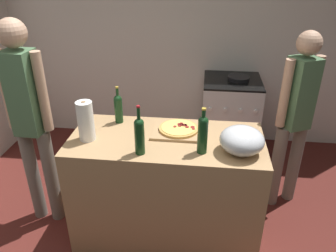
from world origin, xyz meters
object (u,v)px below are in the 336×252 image
Objects in this scene: wine_bottle_dark at (118,107)px; person_in_stripes at (29,115)px; pizza at (179,128)px; stove at (229,117)px; person_in_red at (296,114)px; paper_towel_roll at (86,121)px; mixing_bowl at (242,140)px; wine_bottle_green at (139,134)px; wine_bottle_amber at (203,133)px.

person_in_stripes is (-0.67, -0.17, -0.03)m from wine_bottle_dark.
pizza is at bearing -12.83° from wine_bottle_dark.
stove is 2.16m from person_in_stripes.
person_in_red is at bearing 23.35° from pizza.
paper_towel_roll is 0.32× the size of stove.
pizza is 0.51m from mixing_bowl.
person_in_stripes reaches higher than paper_towel_roll.
pizza is 1.16m from person_in_stripes.
wine_bottle_green is (0.26, -0.45, 0.02)m from wine_bottle_dark.
mixing_bowl is at bearing 7.77° from wine_bottle_green.
stove is at bearing 88.85° from mixing_bowl.
stove is (0.97, 1.13, -0.58)m from wine_bottle_dark.
pizza is 0.52m from wine_bottle_dark.
wine_bottle_green reaches higher than mixing_bowl.
wine_bottle_dark reaches higher than paper_towel_roll.
stove is at bearing 51.53° from paper_towel_roll.
wine_bottle_amber reaches higher than wine_bottle_dark.
wine_bottle_dark is (0.16, 0.30, -0.02)m from paper_towel_roll.
paper_towel_roll is at bearing 177.26° from mixing_bowl.
paper_towel_roll is at bearing -118.43° from wine_bottle_dark.
wine_bottle_dark is 0.19× the size of person_in_red.
wine_bottle_green reaches higher than pizza.
wine_bottle_green reaches higher than wine_bottle_dark.
wine_bottle_green is 0.22× the size of person_in_red.
mixing_bowl is 0.19× the size of person_in_red.
wine_bottle_amber is at bearing -101.07° from stove.
person_in_red is at bearing 11.69° from wine_bottle_dark.
wine_bottle_amber is at bearing -138.45° from person_in_red.
pizza is 0.17× the size of person_in_stripes.
pizza is 1.42m from stove.
wine_bottle_dark is (-0.94, 0.35, 0.04)m from mixing_bowl.
stove is 0.54× the size of person_in_stripes.
wine_bottle_amber is (0.18, -0.27, 0.12)m from pizza.
wine_bottle_dark is (-0.49, 0.11, 0.10)m from pizza.
stove is at bearing 119.91° from person_in_red.
person_in_stripes reaches higher than wine_bottle_dark.
person_in_stripes is (-1.61, 0.18, 0.01)m from mixing_bowl.
person_in_stripes is (-0.92, 0.28, -0.04)m from wine_bottle_green.
wine_bottle_amber reaches higher than pizza.
person_in_red is (2.12, 0.47, -0.09)m from person_in_stripes.
person_in_red is (0.96, 0.41, -0.02)m from pizza.
wine_bottle_dark is 0.69m from person_in_stripes.
wine_bottle_dark is at bearing 150.38° from wine_bottle_amber.
mixing_bowl is 0.27m from wine_bottle_amber.
wine_bottle_green is at bearing -171.61° from wine_bottle_amber.
wine_bottle_green is at bearing -19.20° from paper_towel_roll.
stove is 0.59× the size of person_in_red.
mixing_bowl is at bearing 6.77° from wine_bottle_amber.
pizza is 0.69m from paper_towel_roll.
wine_bottle_green reaches higher than wine_bottle_amber.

